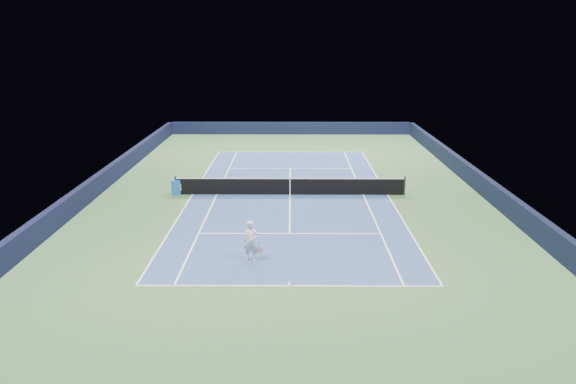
{
  "coord_description": "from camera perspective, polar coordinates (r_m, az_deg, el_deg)",
  "views": [
    {
      "loc": [
        0.07,
        -30.27,
        8.67
      ],
      "look_at": [
        -0.09,
        -3.0,
        1.0
      ],
      "focal_mm": 35.0,
      "sensor_mm": 36.0,
      "label": 1
    }
  ],
  "objects": [
    {
      "name": "service_line_far",
      "position": [
        37.68,
        0.23,
        2.42
      ],
      "size": [
        8.23,
        0.08,
        0.0
      ],
      "primitive_type": "cube",
      "color": "white",
      "rests_on": "ground"
    },
    {
      "name": "sideline_singles_right",
      "position": [
        31.74,
        7.65,
        -0.27
      ],
      "size": [
        0.08,
        23.77,
        0.0
      ],
      "primitive_type": "cube",
      "color": "white",
      "rests_on": "ground"
    },
    {
      "name": "court_surface",
      "position": [
        31.49,
        0.2,
        -0.27
      ],
      "size": [
        10.97,
        23.77,
        0.01
      ],
      "primitive_type": "cube",
      "color": "navy",
      "rests_on": "ground"
    },
    {
      "name": "wall_far",
      "position": [
        50.75,
        0.26,
        6.5
      ],
      "size": [
        22.0,
        0.35,
        1.1
      ],
      "primitive_type": "cube",
      "color": "black",
      "rests_on": "ground"
    },
    {
      "name": "wall_left",
      "position": [
        33.18,
        -18.84,
        0.68
      ],
      "size": [
        0.35,
        40.0,
        1.1
      ],
      "primitive_type": "cube",
      "color": "black",
      "rests_on": "ground"
    },
    {
      "name": "ground",
      "position": [
        31.49,
        0.2,
        -0.27
      ],
      "size": [
        40.0,
        40.0,
        0.0
      ],
      "primitive_type": "plane",
      "color": "#355A31",
      "rests_on": "ground"
    },
    {
      "name": "sponsor_cube",
      "position": [
        32.06,
        -11.3,
        0.48
      ],
      "size": [
        0.6,
        0.54,
        0.84
      ],
      "color": "blue",
      "rests_on": "ground"
    },
    {
      "name": "wall_right",
      "position": [
        33.13,
        19.27,
        0.62
      ],
      "size": [
        0.35,
        40.0,
        1.1
      ],
      "primitive_type": "cube",
      "color": "black",
      "rests_on": "ground"
    },
    {
      "name": "sideline_doubles_right",
      "position": [
        31.94,
        10.09,
        -0.27
      ],
      "size": [
        0.08,
        23.77,
        0.0
      ],
      "primitive_type": "cube",
      "color": "white",
      "rests_on": "ground"
    },
    {
      "name": "baseline_near",
      "position": [
        20.32,
        0.11,
        -9.51
      ],
      "size": [
        10.97,
        0.08,
        0.0
      ],
      "primitive_type": "cube",
      "color": "white",
      "rests_on": "ground"
    },
    {
      "name": "baseline_far",
      "position": [
        43.03,
        0.25,
        4.1
      ],
      "size": [
        10.97,
        0.08,
        0.0
      ],
      "primitive_type": "cube",
      "color": "white",
      "rests_on": "ground"
    },
    {
      "name": "sideline_singles_left",
      "position": [
        31.76,
        -7.24,
        -0.24
      ],
      "size": [
        0.08,
        23.77,
        0.0
      ],
      "primitive_type": "cube",
      "color": "white",
      "rests_on": "ground"
    },
    {
      "name": "service_line_near",
      "position": [
        25.39,
        0.16,
        -4.23
      ],
      "size": [
        8.23,
        0.08,
        0.0
      ],
      "primitive_type": "cube",
      "color": "white",
      "rests_on": "ground"
    },
    {
      "name": "center_service_line",
      "position": [
        31.48,
        0.2,
        -0.26
      ],
      "size": [
        0.08,
        12.8,
        0.0
      ],
      "primitive_type": "cube",
      "color": "white",
      "rests_on": "ground"
    },
    {
      "name": "tennis_player",
      "position": [
        22.21,
        -3.78,
        -5.02
      ],
      "size": [
        0.79,
        1.28,
        1.75
      ],
      "color": "silver",
      "rests_on": "ground"
    },
    {
      "name": "center_mark_far",
      "position": [
        42.89,
        0.25,
        4.06
      ],
      "size": [
        0.08,
        0.3,
        0.0
      ],
      "primitive_type": "cube",
      "color": "white",
      "rests_on": "ground"
    },
    {
      "name": "sideline_doubles_left",
      "position": [
        31.97,
        -9.68,
        -0.24
      ],
      "size": [
        0.08,
        23.77,
        0.0
      ],
      "primitive_type": "cube",
      "color": "white",
      "rests_on": "ground"
    },
    {
      "name": "tennis_net",
      "position": [
        31.35,
        0.2,
        0.61
      ],
      "size": [
        12.9,
        0.1,
        1.07
      ],
      "color": "black",
      "rests_on": "ground"
    },
    {
      "name": "center_mark_near",
      "position": [
        20.46,
        0.11,
        -9.33
      ],
      "size": [
        0.08,
        0.3,
        0.0
      ],
      "primitive_type": "cube",
      "color": "white",
      "rests_on": "ground"
    }
  ]
}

